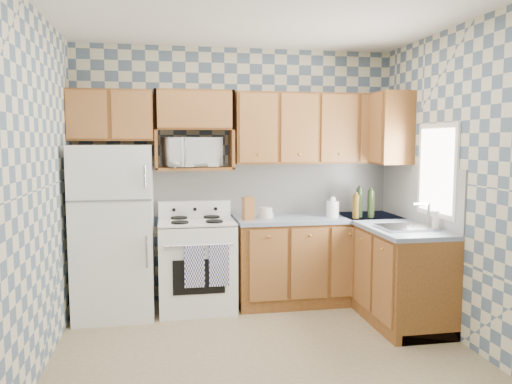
# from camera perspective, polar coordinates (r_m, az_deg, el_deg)

# --- Properties ---
(floor) EXTENTS (3.40, 3.40, 0.00)m
(floor) POSITION_cam_1_polar(r_m,az_deg,el_deg) (4.19, 1.22, -18.35)
(floor) COLOR #78694B
(floor) RESTS_ON ground
(back_wall) EXTENTS (3.40, 0.02, 2.70)m
(back_wall) POSITION_cam_1_polar(r_m,az_deg,el_deg) (5.41, -2.13, 1.95)
(back_wall) COLOR slate
(back_wall) RESTS_ON ground
(right_wall) EXTENTS (0.02, 3.20, 2.70)m
(right_wall) POSITION_cam_1_polar(r_m,az_deg,el_deg) (4.50, 22.99, 0.69)
(right_wall) COLOR slate
(right_wall) RESTS_ON ground
(backsplash_back) EXTENTS (2.60, 0.02, 0.56)m
(backsplash_back) POSITION_cam_1_polar(r_m,az_deg,el_deg) (5.49, 2.03, 0.43)
(backsplash_back) COLOR silver
(backsplash_back) RESTS_ON back_wall
(backsplash_right) EXTENTS (0.02, 1.60, 0.56)m
(backsplash_right) POSITION_cam_1_polar(r_m,az_deg,el_deg) (5.19, 18.00, -0.16)
(backsplash_right) COLOR silver
(backsplash_right) RESTS_ON right_wall
(refrigerator) EXTENTS (0.75, 0.70, 1.68)m
(refrigerator) POSITION_cam_1_polar(r_m,az_deg,el_deg) (5.10, -15.90, -4.29)
(refrigerator) COLOR white
(refrigerator) RESTS_ON floor
(stove_body) EXTENTS (0.76, 0.65, 0.90)m
(stove_body) POSITION_cam_1_polar(r_m,az_deg,el_deg) (5.19, -6.77, -8.34)
(stove_body) COLOR white
(stove_body) RESTS_ON floor
(cooktop) EXTENTS (0.76, 0.65, 0.02)m
(cooktop) POSITION_cam_1_polar(r_m,az_deg,el_deg) (5.09, -6.84, -3.38)
(cooktop) COLOR silver
(cooktop) RESTS_ON stove_body
(backguard) EXTENTS (0.76, 0.08, 0.17)m
(backguard) POSITION_cam_1_polar(r_m,az_deg,el_deg) (5.35, -7.03, -1.90)
(backguard) COLOR white
(backguard) RESTS_ON cooktop
(dish_towel_left) EXTENTS (0.19, 0.02, 0.40)m
(dish_towel_left) POSITION_cam_1_polar(r_m,az_deg,el_deg) (4.83, -7.04, -8.45)
(dish_towel_left) COLOR navy
(dish_towel_left) RESTS_ON stove_body
(dish_towel_right) EXTENTS (0.19, 0.02, 0.40)m
(dish_towel_right) POSITION_cam_1_polar(r_m,az_deg,el_deg) (4.85, -4.25, -8.37)
(dish_towel_right) COLOR navy
(dish_towel_right) RESTS_ON stove_body
(base_cabinets_back) EXTENTS (1.75, 0.60, 0.88)m
(base_cabinets_back) POSITION_cam_1_polar(r_m,az_deg,el_deg) (5.44, 7.08, -7.78)
(base_cabinets_back) COLOR brown
(base_cabinets_back) RESTS_ON floor
(base_cabinets_right) EXTENTS (0.60, 1.60, 0.88)m
(base_cabinets_right) POSITION_cam_1_polar(r_m,az_deg,el_deg) (5.19, 14.89, -8.59)
(base_cabinets_right) COLOR brown
(base_cabinets_right) RESTS_ON floor
(countertop_back) EXTENTS (1.77, 0.63, 0.04)m
(countertop_back) POSITION_cam_1_polar(r_m,az_deg,el_deg) (5.35, 7.16, -2.99)
(countertop_back) COLOR slate
(countertop_back) RESTS_ON base_cabinets_back
(countertop_right) EXTENTS (0.63, 1.60, 0.04)m
(countertop_right) POSITION_cam_1_polar(r_m,az_deg,el_deg) (5.10, 14.97, -3.58)
(countertop_right) COLOR slate
(countertop_right) RESTS_ON base_cabinets_right
(upper_cabinets_back) EXTENTS (1.75, 0.33, 0.74)m
(upper_cabinets_back) POSITION_cam_1_polar(r_m,az_deg,el_deg) (5.42, 6.84, 7.20)
(upper_cabinets_back) COLOR brown
(upper_cabinets_back) RESTS_ON back_wall
(upper_cabinets_fridge) EXTENTS (0.82, 0.33, 0.50)m
(upper_cabinets_fridge) POSITION_cam_1_polar(r_m,az_deg,el_deg) (5.21, -16.22, 8.39)
(upper_cabinets_fridge) COLOR brown
(upper_cabinets_fridge) RESTS_ON back_wall
(upper_cabinets_right) EXTENTS (0.33, 0.70, 0.74)m
(upper_cabinets_right) POSITION_cam_1_polar(r_m,az_deg,el_deg) (5.50, 14.55, 7.04)
(upper_cabinets_right) COLOR brown
(upper_cabinets_right) RESTS_ON right_wall
(microwave_shelf) EXTENTS (0.80, 0.33, 0.03)m
(microwave_shelf) POSITION_cam_1_polar(r_m,az_deg,el_deg) (5.20, -7.01, 2.68)
(microwave_shelf) COLOR brown
(microwave_shelf) RESTS_ON back_wall
(microwave) EXTENTS (0.62, 0.49, 0.31)m
(microwave) POSITION_cam_1_polar(r_m,az_deg,el_deg) (5.21, -7.36, 4.54)
(microwave) COLOR white
(microwave) RESTS_ON microwave_shelf
(sink) EXTENTS (0.48, 0.40, 0.03)m
(sink) POSITION_cam_1_polar(r_m,az_deg,el_deg) (4.79, 16.82, -3.94)
(sink) COLOR #B7B7BC
(sink) RESTS_ON countertop_right
(window) EXTENTS (0.02, 0.66, 0.86)m
(window) POSITION_cam_1_polar(r_m,az_deg,el_deg) (4.87, 19.99, 2.34)
(window) COLOR silver
(window) RESTS_ON right_wall
(bottle_0) EXTENTS (0.07, 0.07, 0.31)m
(bottle_0) POSITION_cam_1_polar(r_m,az_deg,el_deg) (5.35, 11.73, -1.19)
(bottle_0) COLOR black
(bottle_0) RESTS_ON countertop_back
(bottle_1) EXTENTS (0.07, 0.07, 0.29)m
(bottle_1) POSITION_cam_1_polar(r_m,az_deg,el_deg) (5.34, 12.96, -1.35)
(bottle_1) COLOR black
(bottle_1) RESTS_ON countertop_back
(bottle_2) EXTENTS (0.07, 0.07, 0.27)m
(bottle_2) POSITION_cam_1_polar(r_m,az_deg,el_deg) (5.45, 13.03, -1.31)
(bottle_2) COLOR #593F13
(bottle_2) RESTS_ON countertop_back
(bottle_3) EXTENTS (0.07, 0.07, 0.25)m
(bottle_3) POSITION_cam_1_polar(r_m,az_deg,el_deg) (5.26, 11.34, -1.65)
(bottle_3) COLOR #593F13
(bottle_3) RESTS_ON countertop_back
(knife_block) EXTENTS (0.12, 0.12, 0.24)m
(knife_block) POSITION_cam_1_polar(r_m,az_deg,el_deg) (5.05, -0.90, -1.89)
(knife_block) COLOR brown
(knife_block) RESTS_ON countertop_back
(electric_kettle) EXTENTS (0.13, 0.13, 0.17)m
(electric_kettle) POSITION_cam_1_polar(r_m,az_deg,el_deg) (5.32, 8.76, -1.95)
(electric_kettle) COLOR white
(electric_kettle) RESTS_ON countertop_back
(food_containers) EXTENTS (0.16, 0.16, 0.11)m
(food_containers) POSITION_cam_1_polar(r_m,az_deg,el_deg) (5.21, 1.09, -2.36)
(food_containers) COLOR beige
(food_containers) RESTS_ON countertop_back
(soap_bottle) EXTENTS (0.06, 0.06, 0.17)m
(soap_bottle) POSITION_cam_1_polar(r_m,az_deg,el_deg) (4.77, 19.86, -3.09)
(soap_bottle) COLOR beige
(soap_bottle) RESTS_ON countertop_right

